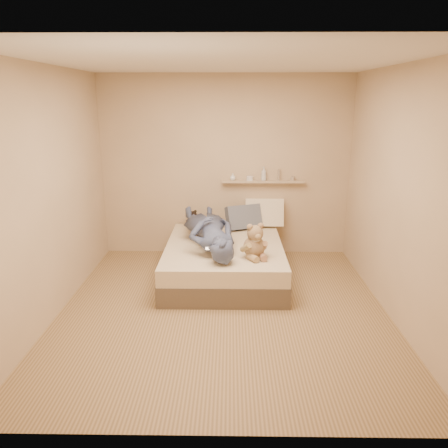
{
  "coord_description": "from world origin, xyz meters",
  "views": [
    {
      "loc": [
        0.08,
        -4.41,
        2.26
      ],
      "look_at": [
        0.0,
        0.65,
        0.8
      ],
      "focal_mm": 35.0,
      "sensor_mm": 36.0,
      "label": 1
    }
  ],
  "objects_px": {
    "pillow_grey": "(244,217)",
    "person": "(209,230)",
    "dark_plush": "(193,220)",
    "pillow_cream": "(264,213)",
    "wall_shelf": "(263,181)",
    "game_console": "(212,248)",
    "teddy_bear": "(255,244)",
    "bed": "(224,260)"
  },
  "relations": [
    {
      "from": "teddy_bear",
      "to": "wall_shelf",
      "type": "bearing_deg",
      "value": 82.45
    },
    {
      "from": "dark_plush",
      "to": "wall_shelf",
      "type": "xyz_separation_m",
      "value": [
        1.02,
        0.17,
        0.54
      ]
    },
    {
      "from": "game_console",
      "to": "wall_shelf",
      "type": "bearing_deg",
      "value": 64.61
    },
    {
      "from": "pillow_cream",
      "to": "pillow_grey",
      "type": "height_order",
      "value": "pillow_cream"
    },
    {
      "from": "teddy_bear",
      "to": "wall_shelf",
      "type": "relative_size",
      "value": 0.35
    },
    {
      "from": "bed",
      "to": "pillow_cream",
      "type": "height_order",
      "value": "pillow_cream"
    },
    {
      "from": "dark_plush",
      "to": "pillow_grey",
      "type": "height_order",
      "value": "pillow_grey"
    },
    {
      "from": "bed",
      "to": "wall_shelf",
      "type": "relative_size",
      "value": 1.58
    },
    {
      "from": "bed",
      "to": "game_console",
      "type": "distance_m",
      "value": 0.66
    },
    {
      "from": "game_console",
      "to": "pillow_grey",
      "type": "bearing_deg",
      "value": 71.81
    },
    {
      "from": "person",
      "to": "wall_shelf",
      "type": "distance_m",
      "value": 1.28
    },
    {
      "from": "bed",
      "to": "wall_shelf",
      "type": "distance_m",
      "value": 1.38
    },
    {
      "from": "game_console",
      "to": "teddy_bear",
      "type": "relative_size",
      "value": 0.37
    },
    {
      "from": "teddy_bear",
      "to": "dark_plush",
      "type": "distance_m",
      "value": 1.49
    },
    {
      "from": "bed",
      "to": "pillow_cream",
      "type": "relative_size",
      "value": 3.45
    },
    {
      "from": "pillow_grey",
      "to": "teddy_bear",
      "type": "bearing_deg",
      "value": -85.36
    },
    {
      "from": "game_console",
      "to": "dark_plush",
      "type": "bearing_deg",
      "value": 104.55
    },
    {
      "from": "bed",
      "to": "teddy_bear",
      "type": "height_order",
      "value": "teddy_bear"
    },
    {
      "from": "bed",
      "to": "dark_plush",
      "type": "height_order",
      "value": "dark_plush"
    },
    {
      "from": "dark_plush",
      "to": "pillow_grey",
      "type": "relative_size",
      "value": 0.52
    },
    {
      "from": "teddy_bear",
      "to": "game_console",
      "type": "bearing_deg",
      "value": -175.64
    },
    {
      "from": "pillow_grey",
      "to": "wall_shelf",
      "type": "bearing_deg",
      "value": 37.75
    },
    {
      "from": "game_console",
      "to": "pillow_grey",
      "type": "distance_m",
      "value": 1.29
    },
    {
      "from": "pillow_grey",
      "to": "person",
      "type": "xyz_separation_m",
      "value": [
        -0.46,
        -0.72,
        0.03
      ]
    },
    {
      "from": "pillow_cream",
      "to": "wall_shelf",
      "type": "bearing_deg",
      "value": 106.25
    },
    {
      "from": "game_console",
      "to": "teddy_bear",
      "type": "height_order",
      "value": "teddy_bear"
    },
    {
      "from": "game_console",
      "to": "person",
      "type": "bearing_deg",
      "value": 96.72
    },
    {
      "from": "pillow_grey",
      "to": "person",
      "type": "height_order",
      "value": "person"
    },
    {
      "from": "dark_plush",
      "to": "bed",
      "type": "bearing_deg",
      "value": -57.81
    },
    {
      "from": "pillow_grey",
      "to": "pillow_cream",
      "type": "bearing_deg",
      "value": 24.59
    },
    {
      "from": "dark_plush",
      "to": "pillow_cream",
      "type": "distance_m",
      "value": 1.05
    },
    {
      "from": "pillow_grey",
      "to": "wall_shelf",
      "type": "relative_size",
      "value": 0.42
    },
    {
      "from": "pillow_cream",
      "to": "pillow_grey",
      "type": "relative_size",
      "value": 1.1
    },
    {
      "from": "bed",
      "to": "teddy_bear",
      "type": "distance_m",
      "value": 0.73
    },
    {
      "from": "dark_plush",
      "to": "pillow_cream",
      "type": "height_order",
      "value": "pillow_cream"
    },
    {
      "from": "bed",
      "to": "person",
      "type": "xyz_separation_m",
      "value": [
        -0.2,
        -0.03,
        0.43
      ]
    },
    {
      "from": "pillow_cream",
      "to": "wall_shelf",
      "type": "relative_size",
      "value": 0.46
    },
    {
      "from": "game_console",
      "to": "wall_shelf",
      "type": "xyz_separation_m",
      "value": [
        0.69,
        1.44,
        0.51
      ]
    },
    {
      "from": "teddy_bear",
      "to": "dark_plush",
      "type": "bearing_deg",
      "value": 123.84
    },
    {
      "from": "teddy_bear",
      "to": "wall_shelf",
      "type": "height_order",
      "value": "wall_shelf"
    },
    {
      "from": "pillow_grey",
      "to": "dark_plush",
      "type": "bearing_deg",
      "value": 176.01
    },
    {
      "from": "teddy_bear",
      "to": "pillow_cream",
      "type": "xyz_separation_m",
      "value": [
        0.21,
        1.33,
        0.02
      ]
    }
  ]
}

